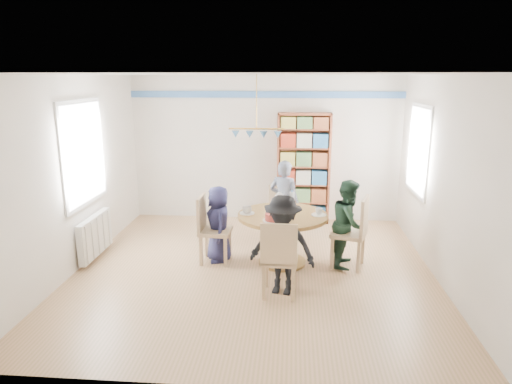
# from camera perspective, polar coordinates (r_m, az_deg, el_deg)

# --- Properties ---
(ground) EXTENTS (5.00, 5.00, 0.00)m
(ground) POSITION_cam_1_polar(r_m,az_deg,el_deg) (6.55, -0.29, -9.81)
(ground) COLOR tan
(room_shell) EXTENTS (5.00, 5.00, 5.00)m
(room_shell) POSITION_cam_1_polar(r_m,az_deg,el_deg) (6.94, -1.84, 5.79)
(room_shell) COLOR white
(room_shell) RESTS_ON ground
(radiator) EXTENTS (0.12, 1.00, 0.60)m
(radiator) POSITION_cam_1_polar(r_m,az_deg,el_deg) (7.29, -19.44, -5.15)
(radiator) COLOR silver
(radiator) RESTS_ON ground
(dining_table) EXTENTS (1.30, 1.30, 0.75)m
(dining_table) POSITION_cam_1_polar(r_m,az_deg,el_deg) (6.62, 3.34, -4.39)
(dining_table) COLOR brown
(dining_table) RESTS_ON ground
(chair_left) EXTENTS (0.46, 0.46, 1.00)m
(chair_left) POSITION_cam_1_polar(r_m,az_deg,el_deg) (6.70, -5.82, -4.26)
(chair_left) COLOR tan
(chair_left) RESTS_ON ground
(chair_right) EXTENTS (0.58, 0.58, 1.04)m
(chair_right) POSITION_cam_1_polar(r_m,az_deg,el_deg) (6.62, 12.27, -4.56)
(chair_right) COLOR tan
(chair_right) RESTS_ON ground
(chair_far) EXTENTS (0.51, 0.51, 0.92)m
(chair_far) POSITION_cam_1_polar(r_m,az_deg,el_deg) (7.64, 3.28, -2.22)
(chair_far) COLOR tan
(chair_far) RESTS_ON ground
(chair_near) EXTENTS (0.46, 0.46, 1.00)m
(chair_near) POSITION_cam_1_polar(r_m,az_deg,el_deg) (5.61, 2.93, -7.99)
(chair_near) COLOR tan
(chair_near) RESTS_ON ground
(person_left) EXTENTS (0.52, 0.64, 1.14)m
(person_left) POSITION_cam_1_polar(r_m,az_deg,el_deg) (6.73, -4.70, -3.99)
(person_left) COLOR #1C1D3E
(person_left) RESTS_ON ground
(person_right) EXTENTS (0.60, 0.71, 1.27)m
(person_right) POSITION_cam_1_polar(r_m,az_deg,el_deg) (6.66, 11.52, -3.86)
(person_right) COLOR #183021
(person_right) RESTS_ON ground
(person_far) EXTENTS (0.59, 0.49, 1.38)m
(person_far) POSITION_cam_1_polar(r_m,az_deg,el_deg) (7.42, 3.54, -1.26)
(person_far) COLOR gray
(person_far) RESTS_ON ground
(person_near) EXTENTS (0.91, 0.64, 1.28)m
(person_near) POSITION_cam_1_polar(r_m,az_deg,el_deg) (5.70, 3.33, -6.67)
(person_near) COLOR black
(person_near) RESTS_ON ground
(bookshelf) EXTENTS (0.97, 0.29, 2.04)m
(bookshelf) POSITION_cam_1_polar(r_m,az_deg,el_deg) (8.47, 5.95, 2.83)
(bookshelf) COLOR brown
(bookshelf) RESTS_ON ground
(tableware) EXTENTS (1.24, 1.24, 0.33)m
(tableware) POSITION_cam_1_polar(r_m,az_deg,el_deg) (6.57, 3.14, -2.12)
(tableware) COLOR white
(tableware) RESTS_ON dining_table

